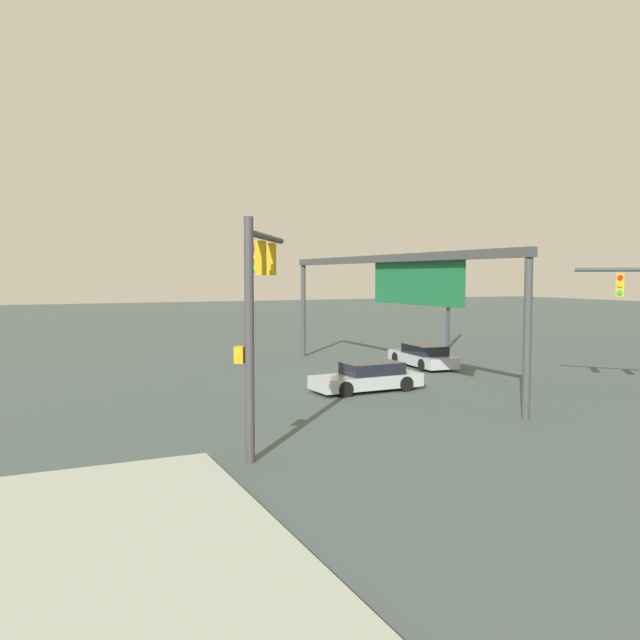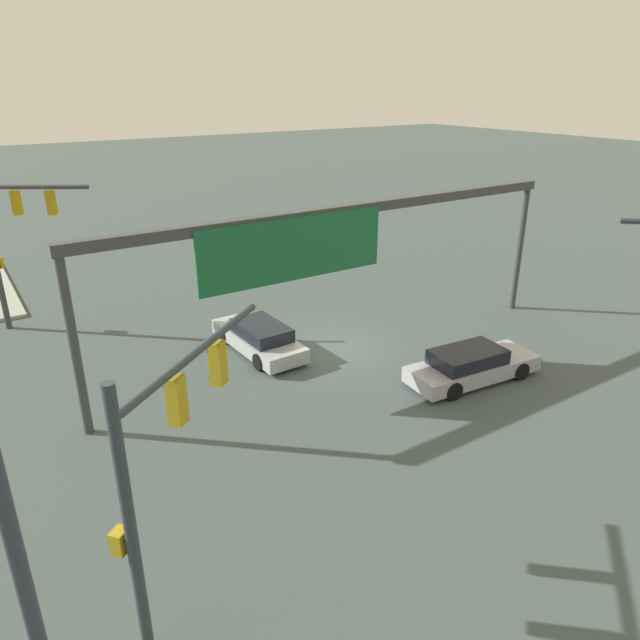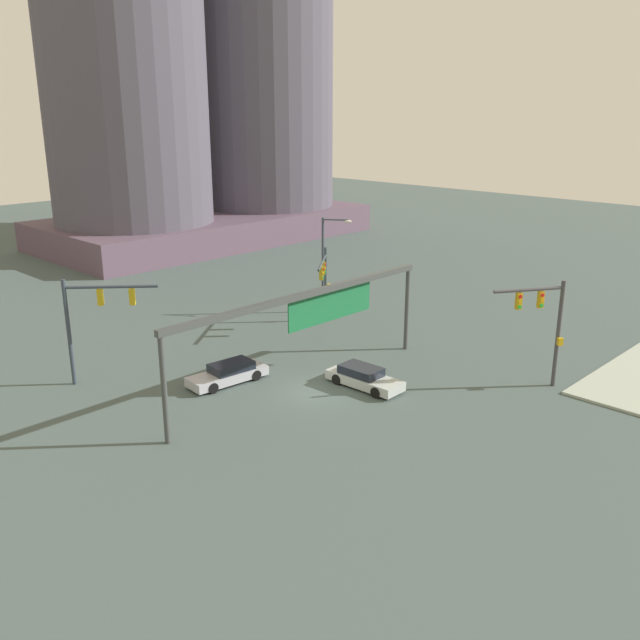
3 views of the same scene
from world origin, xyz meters
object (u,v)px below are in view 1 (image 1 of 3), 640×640
at_px(traffic_signal_near_corner, 446,284).
at_px(sedan_car_approaching, 368,377).
at_px(traffic_signal_opposite_side, 257,299).
at_px(sedan_car_waiting_far, 423,356).

bearing_deg(traffic_signal_near_corner, sedan_car_approaching, -5.43).
xyz_separation_m(traffic_signal_near_corner, sedan_car_approaching, (10.69, -11.72, -3.80)).
relative_size(traffic_signal_near_corner, traffic_signal_opposite_side, 1.00).
relative_size(traffic_signal_opposite_side, sedan_car_waiting_far, 1.27).
bearing_deg(sedan_car_approaching, traffic_signal_near_corner, -139.48).
bearing_deg(sedan_car_approaching, sedan_car_waiting_far, -142.33).
height_order(traffic_signal_near_corner, traffic_signal_opposite_side, traffic_signal_near_corner).
bearing_deg(sedan_car_approaching, traffic_signal_opposite_side, 41.95).
relative_size(traffic_signal_opposite_side, sedan_car_approaching, 1.34).
distance_m(traffic_signal_near_corner, sedan_car_approaching, 16.31).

